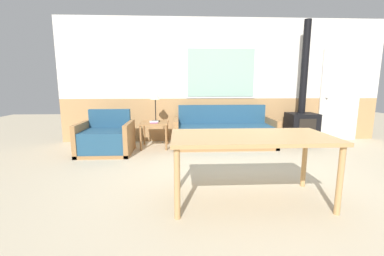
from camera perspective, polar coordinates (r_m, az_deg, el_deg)
The scene contains 10 objects.
ground_plane at distance 3.55m, azimuth 13.83°, elevation -11.91°, with size 16.00×16.00×0.00m, color beige.
wall_back at distance 5.86m, azimuth 6.91°, elevation 10.40°, with size 7.20×0.09×2.70m.
couch at distance 5.37m, azimuth 7.15°, elevation -1.30°, with size 2.05×0.83×0.84m.
armchair at distance 5.06m, azimuth -18.54°, elevation -2.47°, with size 0.95×0.80×0.80m.
side_table at distance 5.27m, azimuth -8.36°, elevation 0.40°, with size 0.55×0.55×0.52m.
table_lamp at distance 5.30m, azimuth -8.17°, elevation 6.54°, with size 0.20×0.20×0.60m.
book_stack at distance 5.16m, azimuth -8.43°, elevation 1.32°, with size 0.18×0.15×0.04m.
dining_table at distance 2.86m, azimuth 12.93°, elevation -3.05°, with size 1.72×0.84×0.75m.
wood_stove at distance 6.00m, azimuth 23.26°, elevation 2.58°, with size 0.59×0.52×2.59m.
entry_door at distance 6.81m, azimuth 30.00°, elevation 6.27°, with size 0.92×0.09×2.05m.
Camera 1 is at (-0.99, -3.15, 1.30)m, focal length 24.00 mm.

